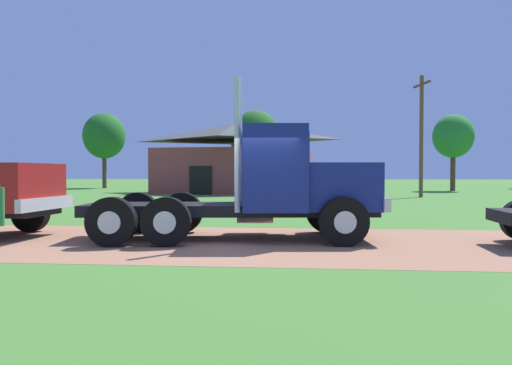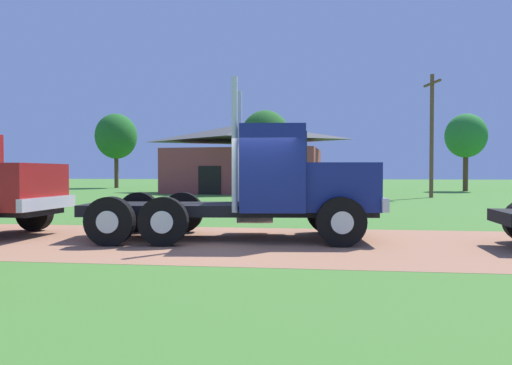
{
  "view_description": "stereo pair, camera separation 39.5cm",
  "coord_description": "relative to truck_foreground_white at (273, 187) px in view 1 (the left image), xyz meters",
  "views": [
    {
      "loc": [
        1.14,
        -10.69,
        1.7
      ],
      "look_at": [
        0.07,
        1.73,
        1.42
      ],
      "focal_mm": 31.22,
      "sensor_mm": 36.0,
      "label": 1
    },
    {
      "loc": [
        1.53,
        -10.65,
        1.7
      ],
      "look_at": [
        0.07,
        1.73,
        1.42
      ],
      "focal_mm": 31.22,
      "sensor_mm": 36.0,
      "label": 2
    }
  ],
  "objects": [
    {
      "name": "tree_mid",
      "position": [
        -3.27,
        31.92,
        3.71
      ],
      "size": [
        4.92,
        4.92,
        7.75
      ],
      "color": "#513823",
      "rests_on": "ground_plane"
    },
    {
      "name": "dirt_track",
      "position": [
        -0.6,
        -0.69,
        -1.32
      ],
      "size": [
        120.0,
        5.65,
        0.01
      ],
      "primitive_type": "cube",
      "color": "#A26F50",
      "rests_on": "ground_plane"
    },
    {
      "name": "tree_left",
      "position": [
        -19.99,
        35.23,
        4.31
      ],
      "size": [
        4.47,
        4.47,
        8.12
      ],
      "color": "#513823",
      "rests_on": "ground_plane"
    },
    {
      "name": "truck_foreground_white",
      "position": [
        0.0,
        0.0,
        0.0
      ],
      "size": [
        7.6,
        3.27,
        3.94
      ],
      "color": "black",
      "rests_on": "ground_plane"
    },
    {
      "name": "shed_building",
      "position": [
        -4.42,
        25.68,
        1.49
      ],
      "size": [
        13.51,
        9.08,
        5.81
      ],
      "color": "brown",
      "rests_on": "ground_plane"
    },
    {
      "name": "utility_pole_near",
      "position": [
        9.2,
        19.95,
        3.09
      ],
      "size": [
        0.6,
        2.18,
        8.32
      ],
      "color": "brown",
      "rests_on": "ground_plane"
    },
    {
      "name": "tree_right",
      "position": [
        15.07,
        30.91,
        3.66
      ],
      "size": [
        3.61,
        3.61,
        7.01
      ],
      "color": "#513823",
      "rests_on": "ground_plane"
    },
    {
      "name": "ground_plane",
      "position": [
        -0.6,
        -0.69,
        -1.32
      ],
      "size": [
        200.0,
        200.0,
        0.0
      ],
      "primitive_type": "plane",
      "color": "#477B2F"
    }
  ]
}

